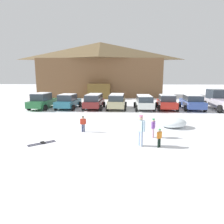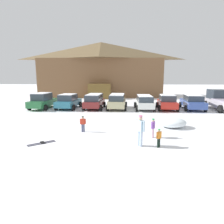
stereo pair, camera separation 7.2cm
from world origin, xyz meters
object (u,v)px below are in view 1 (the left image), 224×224
Objects in this scene: parked_white_suv at (144,102)px; parked_blue_hatchback at (192,102)px; skier_child_in_orange_jacket at (159,137)px; plowed_snow_pile at (172,122)px; parked_beige_suv at (117,101)px; ski_lodge at (101,69)px; skier_child_in_red_jacket at (83,123)px; parked_maroon_van at (94,101)px; pickup_truck at (221,101)px; parked_red_sedan at (167,102)px; parked_teal_hatchback at (68,101)px; skier_adult_in_blue_parka at (141,129)px; pair_of_skis at (42,143)px; parked_green_coupe at (42,101)px; skier_child_in_purple_jacket at (153,127)px.

parked_white_suv is 0.88× the size of parked_blue_hatchback.
plowed_snow_pile is at bearing 67.70° from skier_child_in_orange_jacket.
parked_beige_suv is at bearing -179.55° from parked_blue_hatchback.
skier_child_in_red_jacket is (1.16, -24.20, -4.27)m from ski_lodge.
parked_maroon_van is 10.89m from parked_blue_hatchback.
parked_white_suv is 0.70× the size of pickup_truck.
parked_maroon_van reaches higher than parked_white_suv.
parked_red_sedan is at bearing -59.78° from ski_lodge.
plowed_snow_pile is (6.66, -8.00, -0.54)m from parked_maroon_van.
parked_blue_hatchback is 0.80× the size of pickup_truck.
skier_adult_in_blue_parka reaches higher than parked_teal_hatchback.
parked_beige_suv is 3.21× the size of pair_of_skis.
parked_blue_hatchback is at bearing 0.45° from parked_beige_suv.
skier_child_in_red_jacket is 0.63× the size of skier_adult_in_blue_parka.
pickup_truck is 6.03× the size of skier_child_in_orange_jacket.
pickup_truck is (3.09, 0.04, 0.16)m from parked_blue_hatchback.
parked_green_coupe is 16.75m from parked_blue_hatchback.
parked_green_coupe is 2.92m from parked_teal_hatchback.
parked_maroon_van reaches higher than parked_teal_hatchback.
ski_lodge reaches higher than parked_beige_suv.
parked_maroon_van is at bearing 0.96° from parked_green_coupe.
parked_white_suv is at bearing -2.14° from parked_maroon_van.
skier_child_in_red_jacket is 0.77× the size of pair_of_skis.
parked_green_coupe is at bearing 147.74° from plowed_snow_pile.
skier_child_in_purple_jacket is 3.06m from plowed_snow_pile.
ski_lodge is at bearing 101.78° from skier_child_in_orange_jacket.
parked_green_coupe is at bearing 136.01° from skier_child_in_purple_jacket.
ski_lodge is at bearing 107.83° from plowed_snow_pile.
parked_beige_suv is 8.32m from parked_blue_hatchback.
parked_green_coupe reaches higher than skier_child_in_purple_jacket.
pair_of_skis is (-1.84, -2.41, -0.57)m from skier_child_in_red_jacket.
parked_teal_hatchback is at bearing 120.07° from skier_adult_in_blue_parka.
parked_beige_suv reaches higher than pair_of_skis.
skier_child_in_purple_jacket reaches higher than pair_of_skis.
parked_blue_hatchback is 2.86× the size of skier_adult_in_blue_parka.
skier_adult_in_blue_parka is at bearing -123.61° from plowed_snow_pile.
skier_child_in_orange_jacket is (-5.93, -12.24, -0.27)m from parked_blue_hatchback.
skier_adult_in_blue_parka reaches higher than plowed_snow_pile.
skier_child_in_red_jacket is 4.37m from skier_adult_in_blue_parka.
parked_blue_hatchback is 12.14m from skier_child_in_purple_jacket.
parked_teal_hatchback is 13.83m from parked_blue_hatchback.
ski_lodge is 24.35m from plowed_snow_pile.
parked_teal_hatchback is at bearing 110.07° from skier_child_in_red_jacket.
parked_blue_hatchback is at bearing 64.14° from skier_child_in_orange_jacket.
parked_green_coupe is at bearing -109.27° from ski_lodge.
skier_child_in_orange_jacket is 6.33m from pair_of_skis.
parked_green_coupe is 1.08× the size of parked_teal_hatchback.
parked_teal_hatchback is 13.11m from skier_child_in_purple_jacket.
ski_lodge reaches higher than parked_red_sedan.
skier_adult_in_blue_parka is at bearing -50.37° from parked_green_coupe.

